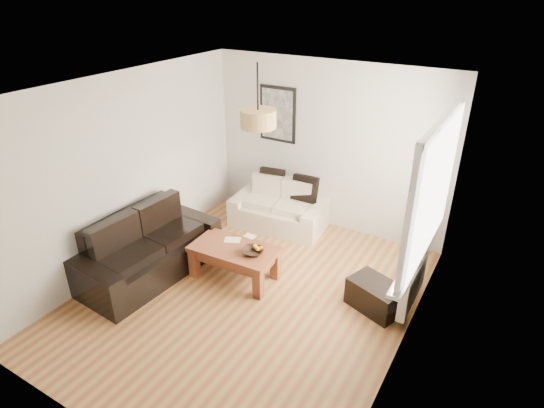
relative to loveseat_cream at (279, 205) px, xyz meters
The scene contains 21 objects.
floor 1.90m from the loveseat_cream, 72.35° to the right, with size 4.50×4.50×0.00m, color brown.
ceiling 2.91m from the loveseat_cream, 72.35° to the right, with size 3.80×4.50×0.00m, color white, non-canonical shape.
wall_back 1.19m from the loveseat_cream, 39.69° to the left, with size 3.80×0.04×2.60m, color silver, non-canonical shape.
wall_front 4.18m from the loveseat_cream, 82.00° to the right, with size 3.80×0.04×2.60m, color silver, non-canonical shape.
wall_left 2.41m from the loveseat_cream, 126.84° to the right, with size 0.04×4.50×2.60m, color silver, non-canonical shape.
wall_right 3.18m from the loveseat_cream, 35.82° to the right, with size 0.04×4.50×2.60m, color silver, non-canonical shape.
window_bay 2.89m from the loveseat_cream, 21.99° to the right, with size 0.14×1.90×1.60m, color white, non-canonical shape.
radiator 2.58m from the loveseat_cream, 22.33° to the right, with size 0.10×0.90×0.52m, color white.
poster 1.43m from the loveseat_cream, 122.81° to the left, with size 0.62×0.04×0.87m, color black, non-canonical shape.
pendant_shade 2.45m from the loveseat_cream, 69.06° to the right, with size 0.40×0.40×0.20m, color tan.
loveseat_cream is the anchor object (origin of this frame).
sofa_leather 2.19m from the loveseat_cream, 113.27° to the right, with size 1.92×0.93×0.83m, color black, non-canonical shape.
coffee_table 1.53m from the loveseat_cream, 82.93° to the right, with size 1.13×0.62×0.46m, color brown, non-canonical shape.
ottoman 2.34m from the loveseat_cream, 30.37° to the right, with size 0.63×0.41×0.36m, color black.
cushion_left 0.43m from the loveseat_cream, 143.17° to the left, with size 0.40×0.12×0.40m, color black.
cushion_right 0.51m from the loveseat_cream, 26.37° to the left, with size 0.40×0.13×0.40m, color black.
fruit_bowl 1.60m from the loveseat_cream, 72.25° to the right, with size 0.28×0.28×0.07m, color black.
orange_a 1.53m from the loveseat_cream, 70.78° to the right, with size 0.06×0.06×0.06m, color orange.
orange_b 1.51m from the loveseat_cream, 68.80° to the right, with size 0.07×0.07×0.07m, color #F05414.
orange_c 1.49m from the loveseat_cream, 72.35° to the right, with size 0.07×0.07×0.07m, color orange.
papers 1.37m from the loveseat_cream, 87.36° to the right, with size 0.21×0.15×0.01m, color white.
Camera 1 is at (2.57, -3.76, 3.61)m, focal length 29.64 mm.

